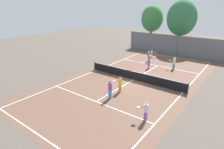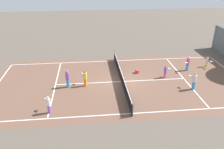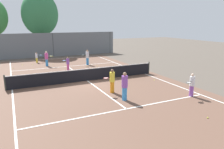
{
  "view_description": "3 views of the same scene",
  "coord_description": "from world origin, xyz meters",
  "px_view_note": "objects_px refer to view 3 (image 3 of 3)",
  "views": [
    {
      "loc": [
        9.81,
        -17.15,
        7.94
      ],
      "look_at": [
        -1.36,
        -2.27,
        0.99
      ],
      "focal_mm": 30.08,
      "sensor_mm": 36.0,
      "label": 1
    },
    {
      "loc": [
        20.33,
        -3.09,
        10.51
      ],
      "look_at": [
        0.0,
        -0.93,
        0.82
      ],
      "focal_mm": 37.42,
      "sensor_mm": 36.0,
      "label": 2
    },
    {
      "loc": [
        -5.35,
        -15.85,
        4.55
      ],
      "look_at": [
        0.77,
        -2.99,
        1.09
      ],
      "focal_mm": 34.49,
      "sensor_mm": 36.0,
      "label": 3
    }
  ],
  "objects_px": {
    "player_5": "(87,57)",
    "player_6": "(47,58)",
    "tennis_ball_7": "(87,67)",
    "tennis_ball_8": "(53,64)",
    "tennis_ball_4": "(33,64)",
    "tennis_ball_9": "(22,65)",
    "player_4": "(112,81)",
    "tennis_ball_3": "(13,69)",
    "player_3": "(37,57)",
    "tennis_ball_2": "(154,80)",
    "player_1": "(125,86)",
    "tennis_ball_1": "(97,76)",
    "tennis_ball_6": "(208,118)",
    "ball_crate": "(59,76)",
    "player_0": "(68,63)",
    "player_2": "(192,85)",
    "tennis_ball_0": "(27,85)",
    "tennis_ball_5": "(97,66)"
  },
  "relations": [
    {
      "from": "player_3",
      "to": "tennis_ball_4",
      "type": "xyz_separation_m",
      "value": [
        -0.6,
        -1.06,
        -0.6
      ]
    },
    {
      "from": "player_0",
      "to": "tennis_ball_3",
      "type": "relative_size",
      "value": 19.88
    },
    {
      "from": "player_4",
      "to": "tennis_ball_3",
      "type": "xyz_separation_m",
      "value": [
        -5.76,
        11.06,
        -0.79
      ]
    },
    {
      "from": "tennis_ball_2",
      "to": "tennis_ball_5",
      "type": "xyz_separation_m",
      "value": [
        -2.06,
        7.37,
        0.0
      ]
    },
    {
      "from": "tennis_ball_3",
      "to": "tennis_ball_6",
      "type": "bearing_deg",
      "value": -63.65
    },
    {
      "from": "player_6",
      "to": "tennis_ball_2",
      "type": "relative_size",
      "value": 24.27
    },
    {
      "from": "tennis_ball_2",
      "to": "ball_crate",
      "type": "bearing_deg",
      "value": 148.07
    },
    {
      "from": "player_2",
      "to": "tennis_ball_9",
      "type": "relative_size",
      "value": 22.38
    },
    {
      "from": "player_0",
      "to": "tennis_ball_1",
      "type": "xyz_separation_m",
      "value": [
        1.58,
        -3.64,
        -0.65
      ]
    },
    {
      "from": "ball_crate",
      "to": "tennis_ball_9",
      "type": "relative_size",
      "value": 6.45
    },
    {
      "from": "tennis_ball_7",
      "to": "tennis_ball_8",
      "type": "bearing_deg",
      "value": 137.11
    },
    {
      "from": "player_1",
      "to": "tennis_ball_2",
      "type": "relative_size",
      "value": 26.04
    },
    {
      "from": "player_3",
      "to": "tennis_ball_9",
      "type": "bearing_deg",
      "value": -155.86
    },
    {
      "from": "player_5",
      "to": "player_2",
      "type": "bearing_deg",
      "value": -78.93
    },
    {
      "from": "tennis_ball_3",
      "to": "player_5",
      "type": "bearing_deg",
      "value": -8.68
    },
    {
      "from": "tennis_ball_1",
      "to": "tennis_ball_5",
      "type": "height_order",
      "value": "same"
    },
    {
      "from": "tennis_ball_0",
      "to": "tennis_ball_1",
      "type": "distance_m",
      "value": 5.67
    },
    {
      "from": "tennis_ball_1",
      "to": "player_6",
      "type": "bearing_deg",
      "value": 115.11
    },
    {
      "from": "tennis_ball_8",
      "to": "player_0",
      "type": "bearing_deg",
      "value": -77.5
    },
    {
      "from": "player_6",
      "to": "tennis_ball_4",
      "type": "relative_size",
      "value": 24.27
    },
    {
      "from": "tennis_ball_6",
      "to": "tennis_ball_9",
      "type": "distance_m",
      "value": 19.87
    },
    {
      "from": "player_0",
      "to": "player_6",
      "type": "xyz_separation_m",
      "value": [
        -1.51,
        2.96,
        0.14
      ]
    },
    {
      "from": "tennis_ball_8",
      "to": "tennis_ball_9",
      "type": "distance_m",
      "value": 3.34
    },
    {
      "from": "tennis_ball_0",
      "to": "tennis_ball_8",
      "type": "height_order",
      "value": "same"
    },
    {
      "from": "player_3",
      "to": "tennis_ball_0",
      "type": "distance_m",
      "value": 9.61
    },
    {
      "from": "player_5",
      "to": "tennis_ball_0",
      "type": "bearing_deg",
      "value": -139.68
    },
    {
      "from": "player_4",
      "to": "tennis_ball_1",
      "type": "xyz_separation_m",
      "value": [
        0.65,
        4.43,
        -0.79
      ]
    },
    {
      "from": "tennis_ball_6",
      "to": "tennis_ball_7",
      "type": "relative_size",
      "value": 1.0
    },
    {
      "from": "player_4",
      "to": "tennis_ball_5",
      "type": "bearing_deg",
      "value": 74.98
    },
    {
      "from": "player_3",
      "to": "tennis_ball_4",
      "type": "relative_size",
      "value": 18.33
    },
    {
      "from": "tennis_ball_2",
      "to": "player_1",
      "type": "bearing_deg",
      "value": -146.17
    },
    {
      "from": "player_4",
      "to": "ball_crate",
      "type": "xyz_separation_m",
      "value": [
        -2.34,
        5.46,
        -0.64
      ]
    },
    {
      "from": "player_4",
      "to": "tennis_ball_4",
      "type": "xyz_separation_m",
      "value": [
        -3.76,
        12.55,
        -0.79
      ]
    },
    {
      "from": "tennis_ball_0",
      "to": "tennis_ball_9",
      "type": "bearing_deg",
      "value": 88.57
    },
    {
      "from": "player_5",
      "to": "player_6",
      "type": "height_order",
      "value": "player_5"
    },
    {
      "from": "player_6",
      "to": "tennis_ball_2",
      "type": "distance_m",
      "value": 11.93
    },
    {
      "from": "tennis_ball_0",
      "to": "tennis_ball_8",
      "type": "bearing_deg",
      "value": 65.93
    },
    {
      "from": "tennis_ball_1",
      "to": "tennis_ball_3",
      "type": "height_order",
      "value": "same"
    },
    {
      "from": "player_1",
      "to": "tennis_ball_1",
      "type": "height_order",
      "value": "player_1"
    },
    {
      "from": "player_0",
      "to": "tennis_ball_9",
      "type": "relative_size",
      "value": 19.88
    },
    {
      "from": "player_1",
      "to": "tennis_ball_2",
      "type": "xyz_separation_m",
      "value": [
        4.32,
        2.89,
        -0.85
      ]
    },
    {
      "from": "player_6",
      "to": "player_3",
      "type": "bearing_deg",
      "value": 105.46
    },
    {
      "from": "tennis_ball_5",
      "to": "tennis_ball_7",
      "type": "height_order",
      "value": "same"
    },
    {
      "from": "player_6",
      "to": "tennis_ball_5",
      "type": "distance_m",
      "value": 5.39
    },
    {
      "from": "tennis_ball_0",
      "to": "tennis_ball_2",
      "type": "relative_size",
      "value": 1.0
    },
    {
      "from": "player_1",
      "to": "tennis_ball_3",
      "type": "bearing_deg",
      "value": 114.65
    },
    {
      "from": "player_5",
      "to": "player_1",
      "type": "bearing_deg",
      "value": -98.15
    },
    {
      "from": "tennis_ball_7",
      "to": "tennis_ball_6",
      "type": "bearing_deg",
      "value": -85.2
    },
    {
      "from": "tennis_ball_4",
      "to": "tennis_ball_9",
      "type": "xyz_separation_m",
      "value": [
        -1.04,
        0.32,
        0.0
      ]
    },
    {
      "from": "tennis_ball_1",
      "to": "player_1",
      "type": "bearing_deg",
      "value": -95.59
    }
  ]
}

